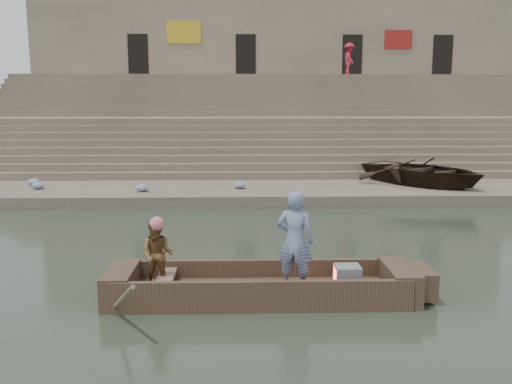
{
  "coord_description": "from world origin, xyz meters",
  "views": [
    {
      "loc": [
        -2.3,
        -11.58,
        3.58
      ],
      "look_at": [
        -1.95,
        1.17,
        1.4
      ],
      "focal_mm": 37.14,
      "sensor_mm": 36.0,
      "label": 1
    }
  ],
  "objects_px": {
    "main_rowboat": "(261,293)",
    "beached_rowboat": "(422,171)",
    "television": "(347,276)",
    "pedestrian": "(349,59)",
    "standing_man": "(295,241)",
    "rowing_man": "(158,255)"
  },
  "relations": [
    {
      "from": "rowing_man",
      "to": "television",
      "type": "relative_size",
      "value": 2.76
    },
    {
      "from": "main_rowboat",
      "to": "standing_man",
      "type": "bearing_deg",
      "value": -12.91
    },
    {
      "from": "main_rowboat",
      "to": "standing_man",
      "type": "relative_size",
      "value": 2.73
    },
    {
      "from": "pedestrian",
      "to": "rowing_man",
      "type": "bearing_deg",
      "value": 158.02
    },
    {
      "from": "beached_rowboat",
      "to": "pedestrian",
      "type": "relative_size",
      "value": 2.6
    },
    {
      "from": "main_rowboat",
      "to": "television",
      "type": "relative_size",
      "value": 10.87
    },
    {
      "from": "pedestrian",
      "to": "main_rowboat",
      "type": "bearing_deg",
      "value": 162.14
    },
    {
      "from": "main_rowboat",
      "to": "pedestrian",
      "type": "bearing_deg",
      "value": 75.3
    },
    {
      "from": "television",
      "to": "pedestrian",
      "type": "relative_size",
      "value": 0.24
    },
    {
      "from": "beached_rowboat",
      "to": "main_rowboat",
      "type": "bearing_deg",
      "value": -157.56
    },
    {
      "from": "beached_rowboat",
      "to": "pedestrian",
      "type": "bearing_deg",
      "value": 55.58
    },
    {
      "from": "television",
      "to": "pedestrian",
      "type": "height_order",
      "value": "pedestrian"
    },
    {
      "from": "beached_rowboat",
      "to": "pedestrian",
      "type": "height_order",
      "value": "pedestrian"
    },
    {
      "from": "rowing_man",
      "to": "pedestrian",
      "type": "bearing_deg",
      "value": 76.83
    },
    {
      "from": "main_rowboat",
      "to": "beached_rowboat",
      "type": "xyz_separation_m",
      "value": [
        6.67,
        10.91,
        0.81
      ]
    },
    {
      "from": "television",
      "to": "beached_rowboat",
      "type": "relative_size",
      "value": 0.09
    },
    {
      "from": "standing_man",
      "to": "rowing_man",
      "type": "bearing_deg",
      "value": 15.49
    },
    {
      "from": "beached_rowboat",
      "to": "pedestrian",
      "type": "distance_m",
      "value": 14.04
    },
    {
      "from": "standing_man",
      "to": "main_rowboat",
      "type": "bearing_deg",
      "value": 5.96
    },
    {
      "from": "standing_man",
      "to": "beached_rowboat",
      "type": "relative_size",
      "value": 0.37
    },
    {
      "from": "standing_man",
      "to": "pedestrian",
      "type": "height_order",
      "value": "pedestrian"
    },
    {
      "from": "main_rowboat",
      "to": "standing_man",
      "type": "distance_m",
      "value": 1.19
    }
  ]
}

